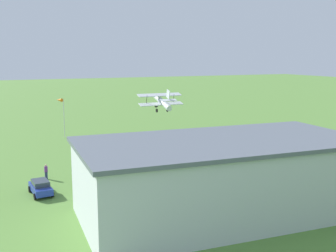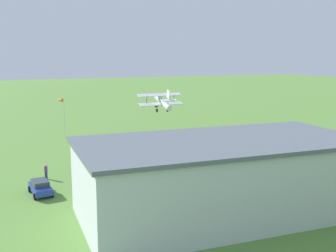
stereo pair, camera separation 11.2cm
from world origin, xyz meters
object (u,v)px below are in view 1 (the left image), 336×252
(car_orange, at_px, (240,158))
(person_by_parked_cars, at_px, (240,165))
(biplane, at_px, (162,101))
(car_grey, at_px, (89,175))
(car_blue, at_px, (41,187))
(person_at_fence_line, at_px, (46,172))
(person_watching_takeoff, at_px, (223,165))
(hangar, at_px, (222,177))
(windsock, at_px, (60,103))

(car_orange, bearing_deg, person_by_parked_cars, 55.85)
(biplane, xyz_separation_m, car_orange, (-3.69, 17.65, -5.88))
(car_grey, bearing_deg, person_by_parked_cars, 169.35)
(car_blue, relative_size, person_by_parked_cars, 2.32)
(car_blue, distance_m, person_at_fence_line, 5.54)
(person_watching_takeoff, bearing_deg, hangar, 57.35)
(car_grey, height_order, person_by_parked_cars, person_by_parked_cars)
(car_orange, distance_m, windsock, 33.82)
(windsock, bearing_deg, car_blue, 76.06)
(car_orange, bearing_deg, car_blue, 4.12)
(biplane, height_order, windsock, biplane)
(hangar, distance_m, biplane, 32.68)
(car_blue, bearing_deg, person_watching_takeoff, 179.44)
(person_by_parked_cars, bearing_deg, person_watching_takeoff, -33.65)
(biplane, height_order, car_grey, biplane)
(hangar, height_order, car_orange, hangar)
(car_blue, height_order, person_watching_takeoff, person_watching_takeoff)
(biplane, bearing_deg, hangar, 76.08)
(biplane, distance_m, car_grey, 24.80)
(biplane, relative_size, car_blue, 1.86)
(car_orange, xyz_separation_m, person_at_fence_line, (24.51, -3.52, 0.01))
(car_grey, distance_m, windsock, 28.23)
(person_watching_takeoff, distance_m, person_by_parked_cars, 2.09)
(car_grey, bearing_deg, car_orange, 179.51)
(car_orange, xyz_separation_m, car_blue, (25.83, 1.86, -0.07))
(hangar, relative_size, car_orange, 5.83)
(car_orange, bearing_deg, person_at_fence_line, -8.17)
(car_orange, relative_size, person_at_fence_line, 2.56)
(car_orange, xyz_separation_m, car_grey, (20.26, -0.17, -0.01))
(car_blue, height_order, windsock, windsock)
(car_orange, distance_m, person_watching_takeoff, 4.44)
(person_by_parked_cars, bearing_deg, person_at_fence_line, -16.81)
(car_blue, distance_m, person_by_parked_cars, 23.68)
(windsock, bearing_deg, hangar, 99.45)
(car_grey, bearing_deg, person_at_fence_line, -38.23)
(person_watching_takeoff, bearing_deg, windsock, -64.09)
(biplane, bearing_deg, car_blue, 41.38)
(biplane, xyz_separation_m, car_blue, (22.14, 19.51, -5.95))
(car_grey, height_order, person_watching_takeoff, car_grey)
(car_blue, xyz_separation_m, person_by_parked_cars, (-23.64, 1.37, 0.09))
(biplane, bearing_deg, person_watching_takeoff, 89.32)
(person_watching_takeoff, bearing_deg, car_grey, -7.82)
(car_orange, bearing_deg, hangar, 50.39)
(car_orange, bearing_deg, biplane, -78.19)
(hangar, height_order, car_blue, hangar)
(car_orange, height_order, windsock, windsock)
(biplane, xyz_separation_m, car_grey, (16.57, 17.48, -5.89))
(person_at_fence_line, bearing_deg, car_grey, 141.77)
(hangar, xyz_separation_m, person_by_parked_cars, (-9.32, -10.68, -2.55))
(hangar, relative_size, person_watching_takeoff, 16.69)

